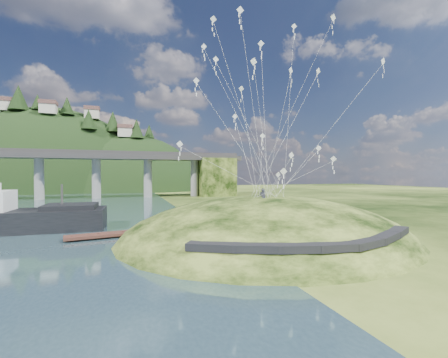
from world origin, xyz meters
name	(u,v)px	position (x,y,z in m)	size (l,w,h in m)	color
ground	(206,247)	(0.00, 0.00, 0.00)	(320.00, 320.00, 0.00)	black
grass_hill	(266,250)	(8.00, 2.00, -1.50)	(36.00, 32.00, 13.00)	black
footpath	(325,242)	(7.46, -9.74, 2.08)	(22.29, 5.84, 0.83)	black
bridge	(60,167)	(-26.46, 70.07, 9.70)	(160.00, 11.00, 15.00)	#2D2B2B
far_ridge	(42,207)	(-43.58, 122.17, -7.44)	(153.00, 70.00, 94.50)	black
work_barge	(2,216)	(-23.22, 15.63, 2.11)	(24.26, 7.26, 8.43)	black
wooden_dock	(123,233)	(-8.33, 8.20, 0.40)	(13.00, 4.18, 0.92)	#3A1E18
kite_flyers	(263,189)	(7.56, 2.06, 5.89)	(2.06, 3.45, 1.90)	#292A37
kite_swarm	(266,94)	(8.11, 2.46, 17.33)	(20.31, 15.22, 20.96)	silver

